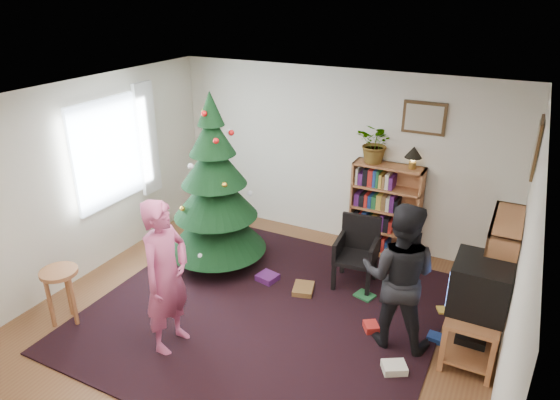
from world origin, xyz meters
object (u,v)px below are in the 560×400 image
at_px(christmas_tree, 215,198).
at_px(stool, 61,282).
at_px(bookshelf_back, 385,208).
at_px(tv_stand, 473,326).
at_px(picture_back, 424,118).
at_px(bookshelf_right, 497,272).
at_px(armchair, 358,249).
at_px(crt_tv, 481,285).
at_px(picture_right, 537,147).
at_px(potted_plant, 376,143).
at_px(table_lamp, 414,154).
at_px(person_by_chair, 399,276).
at_px(person_standing, 166,277).

distance_m(christmas_tree, stool, 2.07).
xyz_separation_m(bookshelf_back, tv_stand, (1.43, -1.68, -0.34)).
bearing_deg(christmas_tree, picture_back, 34.00).
height_order(bookshelf_right, armchair, bookshelf_right).
bearing_deg(bookshelf_back, crt_tv, -49.73).
relative_size(picture_right, potted_plant, 1.10).
bearing_deg(christmas_tree, table_lamp, 32.21).
height_order(person_by_chair, table_lamp, person_by_chair).
xyz_separation_m(crt_tv, armchair, (-1.48, 0.74, -0.33)).
height_order(christmas_tree, armchair, christmas_tree).
bearing_deg(tv_stand, bookshelf_right, 78.58).
xyz_separation_m(person_by_chair, potted_plant, (-0.87, 1.87, 0.77)).
bearing_deg(person_standing, picture_right, -52.39).
bearing_deg(tv_stand, bookshelf_back, 130.33).
xyz_separation_m(stool, person_standing, (1.30, 0.23, 0.31)).
height_order(bookshelf_back, table_lamp, table_lamp).
xyz_separation_m(picture_back, table_lamp, (-0.06, -0.13, -0.45)).
distance_m(person_standing, person_by_chair, 2.34).
relative_size(bookshelf_back, potted_plant, 2.37).
bearing_deg(picture_right, bookshelf_right, -105.21).
height_order(crt_tv, potted_plant, potted_plant).
height_order(bookshelf_right, table_lamp, table_lamp).
bearing_deg(person_standing, picture_back, -29.60).
distance_m(bookshelf_back, stool, 4.20).
xyz_separation_m(bookshelf_right, crt_tv, (-0.12, -0.59, 0.14)).
distance_m(picture_right, person_by_chair, 2.00).
relative_size(bookshelf_right, armchair, 1.46).
bearing_deg(person_by_chair, picture_back, -85.90).
xyz_separation_m(crt_tv, stool, (-4.12, -1.54, -0.29)).
relative_size(stool, table_lamp, 2.22).
xyz_separation_m(picture_back, tv_stand, (1.07, -1.82, -1.62)).
distance_m(tv_stand, table_lamp, 2.34).
distance_m(armchair, person_standing, 2.46).
bearing_deg(crt_tv, tv_stand, 0.00).
xyz_separation_m(armchair, table_lamp, (0.36, 0.94, 1.03)).
distance_m(picture_right, table_lamp, 1.57).
xyz_separation_m(crt_tv, person_by_chair, (-0.76, -0.19, -0.01)).
distance_m(crt_tv, table_lamp, 2.14).
distance_m(bookshelf_right, tv_stand, 0.69).
xyz_separation_m(stool, person_by_chair, (3.36, 1.35, 0.28)).
bearing_deg(crt_tv, person_by_chair, -165.88).
bearing_deg(armchair, picture_right, 6.10).
xyz_separation_m(bookshelf_back, person_standing, (-1.40, -2.98, 0.17)).
xyz_separation_m(picture_back, picture_right, (1.33, -0.73, 0.00)).
xyz_separation_m(bookshelf_right, armchair, (-1.60, 0.14, -0.19)).
xyz_separation_m(armchair, stool, (-2.64, -2.27, 0.04)).
distance_m(picture_right, christmas_tree, 3.77).
height_order(christmas_tree, crt_tv, christmas_tree).
xyz_separation_m(picture_right, table_lamp, (-1.38, 0.59, -0.45)).
xyz_separation_m(picture_right, bookshelf_back, (-1.68, 0.59, -1.29)).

